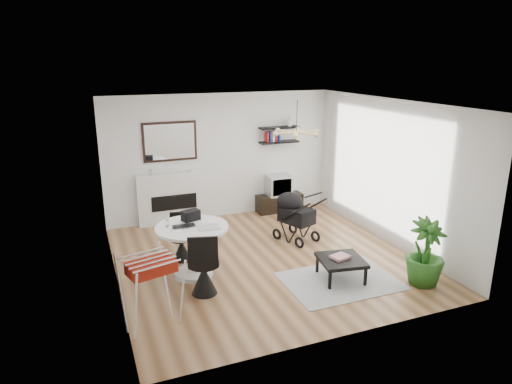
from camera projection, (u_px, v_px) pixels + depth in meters
name	position (u px, v px, depth m)	size (l,w,h in m)	color
floor	(265.00, 259.00, 8.02)	(5.00, 5.00, 0.00)	brown
ceiling	(266.00, 103.00, 7.25)	(5.00, 5.00, 0.00)	white
wall_back	(221.00, 156.00, 9.87)	(5.00, 5.00, 0.00)	white
wall_left	(110.00, 202.00, 6.75)	(5.00, 5.00, 0.00)	white
wall_right	(389.00, 172.00, 8.52)	(5.00, 5.00, 0.00)	white
sheer_curtain	(378.00, 170.00, 8.66)	(0.04, 3.60, 2.60)	white
fireplace	(173.00, 192.00, 9.60)	(1.50, 0.17, 2.16)	white
shelf_lower	(279.00, 142.00, 10.14)	(0.90, 0.25, 0.04)	black
shelf_upper	(279.00, 128.00, 10.05)	(0.90, 0.25, 0.04)	black
pendant_lamp	(297.00, 133.00, 7.92)	(0.90, 0.90, 0.10)	tan
tv_console	(279.00, 203.00, 10.48)	(1.06, 0.37, 0.40)	black
crt_tv	(278.00, 185.00, 10.34)	(0.53, 0.46, 0.46)	#B6B6B8
dining_table	(192.00, 243.00, 7.27)	(1.16, 1.16, 0.85)	white
laptop	(184.00, 227.00, 7.11)	(0.35, 0.23, 0.03)	black
black_bag	(191.00, 215.00, 7.43)	(0.28, 0.17, 0.17)	black
newspaper	(209.00, 227.00, 7.13)	(0.34, 0.28, 0.01)	beige
drinking_glass	(168.00, 223.00, 7.18)	(0.06, 0.06, 0.10)	white
chair_far	(182.00, 246.00, 7.93)	(0.41, 0.42, 0.83)	black
chair_near	(204.00, 275.00, 6.75)	(0.50, 0.52, 0.99)	black
drying_rack	(151.00, 292.00, 5.83)	(0.81, 0.78, 1.00)	white
stroller	(294.00, 218.00, 8.78)	(0.77, 0.94, 1.03)	black
rug	(340.00, 281.00, 7.22)	(1.76, 1.27, 0.01)	#A5A5A5
coffee_table	(341.00, 261.00, 7.20)	(0.78, 0.78, 0.35)	black
magazines	(340.00, 257.00, 7.20)	(0.28, 0.22, 0.04)	#BE2F43
potted_plant	(425.00, 252.00, 7.00)	(0.59, 0.59, 1.05)	#235B1A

